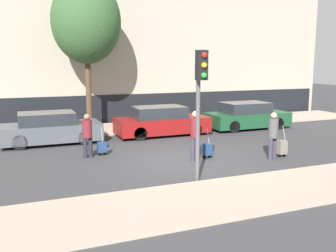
# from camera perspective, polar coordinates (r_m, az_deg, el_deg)

# --- Properties ---
(ground_plane) EXTENTS (80.00, 80.00, 0.00)m
(ground_plane) POSITION_cam_1_polar(r_m,az_deg,el_deg) (13.15, 2.88, -5.31)
(ground_plane) COLOR #38383A
(sidewalk_near) EXTENTS (28.00, 2.50, 0.12)m
(sidewalk_near) POSITION_cam_1_polar(r_m,az_deg,el_deg) (10.01, 12.07, -10.02)
(sidewalk_near) COLOR tan
(sidewalk_near) RESTS_ON ground_plane
(sidewalk_far) EXTENTS (28.00, 3.00, 0.12)m
(sidewalk_far) POSITION_cam_1_polar(r_m,az_deg,el_deg) (19.56, -5.75, -0.21)
(sidewalk_far) COLOR tan
(sidewalk_far) RESTS_ON ground_plane
(building_facade) EXTENTS (28.00, 2.44, 10.02)m
(building_facade) POSITION_cam_1_polar(r_m,az_deg,el_deg) (22.61, -8.45, 13.61)
(building_facade) COLOR #A89E8C
(building_facade) RESTS_ON ground_plane
(parked_car_0) EXTENTS (4.09, 1.78, 1.34)m
(parked_car_0) POSITION_cam_1_polar(r_m,az_deg,el_deg) (16.54, -17.50, -0.41)
(parked_car_0) COLOR #4C5156
(parked_car_0) RESTS_ON ground_plane
(parked_car_1) EXTENTS (4.35, 1.76, 1.37)m
(parked_car_1) POSITION_cam_1_polar(r_m,az_deg,el_deg) (17.58, -1.02, 0.66)
(parked_car_1) COLOR maroon
(parked_car_1) RESTS_ON ground_plane
(parked_car_2) EXTENTS (4.25, 1.80, 1.37)m
(parked_car_2) POSITION_cam_1_polar(r_m,az_deg,el_deg) (19.82, 11.94, 1.47)
(parked_car_2) COLOR #194728
(parked_car_2) RESTS_ON ground_plane
(pedestrian_left) EXTENTS (0.34, 0.34, 1.59)m
(pedestrian_left) POSITION_cam_1_polar(r_m,az_deg,el_deg) (13.70, -12.19, -1.07)
(pedestrian_left) COLOR #23232D
(pedestrian_left) RESTS_ON ground_plane
(trolley_left) EXTENTS (0.34, 0.29, 1.04)m
(trolley_left) POSITION_cam_1_polar(r_m,az_deg,el_deg) (14.03, -10.03, -3.20)
(trolley_left) COLOR navy
(trolley_left) RESTS_ON ground_plane
(pedestrian_center) EXTENTS (0.34, 0.34, 1.75)m
(pedestrian_center) POSITION_cam_1_polar(r_m,az_deg,el_deg) (12.97, 4.19, -1.01)
(pedestrian_center) COLOR #383347
(pedestrian_center) RESTS_ON ground_plane
(trolley_center) EXTENTS (0.34, 0.29, 1.08)m
(trolley_center) POSITION_cam_1_polar(r_m,az_deg,el_deg) (13.46, 5.97, -3.57)
(trolley_center) COLOR navy
(trolley_center) RESTS_ON ground_plane
(pedestrian_right) EXTENTS (0.34, 0.34, 1.68)m
(pedestrian_right) POSITION_cam_1_polar(r_m,az_deg,el_deg) (13.63, 15.72, -1.02)
(pedestrian_right) COLOR #383347
(pedestrian_right) RESTS_ON ground_plane
(trolley_right) EXTENTS (0.34, 0.29, 1.15)m
(trolley_right) POSITION_cam_1_polar(r_m,az_deg,el_deg) (14.17, 16.98, -3.11)
(trolley_right) COLOR slate
(trolley_right) RESTS_ON ground_plane
(traffic_light) EXTENTS (0.28, 0.47, 3.72)m
(traffic_light) POSITION_cam_1_polar(r_m,az_deg,el_deg) (10.29, 4.91, 5.51)
(traffic_light) COLOR #515154
(traffic_light) RESTS_ON ground_plane
(bare_tree_near_crossing) EXTENTS (3.34, 3.34, 7.28)m
(bare_tree_near_crossing) POSITION_cam_1_polar(r_m,az_deg,el_deg) (19.15, -12.36, 15.28)
(bare_tree_near_crossing) COLOR #4C3826
(bare_tree_near_crossing) RESTS_ON sidewalk_far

